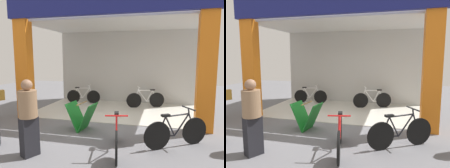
# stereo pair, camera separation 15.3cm
# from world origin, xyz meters

# --- Properties ---
(ground_plane) EXTENTS (20.29, 20.29, 0.00)m
(ground_plane) POSITION_xyz_m (0.00, 0.00, 0.00)
(ground_plane) COLOR slate
(ground_plane) RESTS_ON ground
(shop_facade) EXTENTS (6.34, 3.58, 3.92)m
(shop_facade) POSITION_xyz_m (0.00, 1.76, 2.13)
(shop_facade) COLOR beige
(shop_facade) RESTS_ON ground
(bicycle_inside_0) EXTENTS (1.52, 0.42, 0.84)m
(bicycle_inside_0) POSITION_xyz_m (-1.75, 2.52, 0.33)
(bicycle_inside_0) COLOR black
(bicycle_inside_0) RESTS_ON ground
(bicycle_inside_1) EXTENTS (1.51, 0.59, 0.87)m
(bicycle_inside_1) POSITION_xyz_m (1.05, 2.36, 0.35)
(bicycle_inside_1) COLOR black
(bicycle_inside_1) RESTS_ON ground
(bicycle_parked_0) EXTENTS (0.50, 1.66, 0.93)m
(bicycle_parked_0) POSITION_xyz_m (0.75, -1.83, 0.37)
(bicycle_parked_0) COLOR black
(bicycle_parked_0) RESTS_ON ground
(bicycle_parked_1) EXTENTS (1.43, 0.91, 0.91)m
(bicycle_parked_1) POSITION_xyz_m (2.03, -1.25, 0.36)
(bicycle_parked_1) COLOR black
(bicycle_parked_1) RESTS_ON ground
(sandwich_board_sign) EXTENTS (0.83, 0.67, 0.80)m
(sandwich_board_sign) POSITION_xyz_m (-0.50, -0.71, 0.40)
(sandwich_board_sign) COLOR #197226
(sandwich_board_sign) RESTS_ON ground
(pedestrian_0) EXTENTS (0.50, 0.50, 1.62)m
(pedestrian_0) POSITION_xyz_m (-0.99, -2.42, 0.85)
(pedestrian_0) COLOR black
(pedestrian_0) RESTS_ON ground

